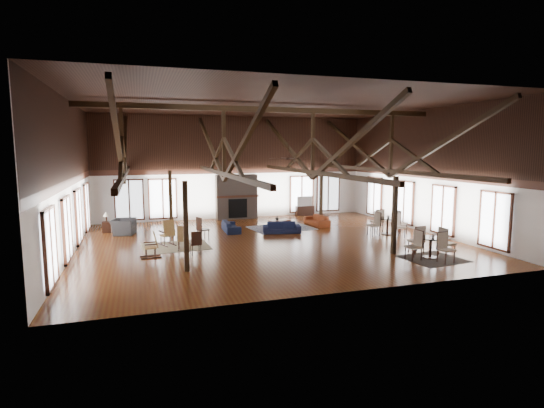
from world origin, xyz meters
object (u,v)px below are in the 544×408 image
object	(u,v)px
armchair	(123,227)
cafe_table_far	(387,223)
coffee_table	(280,221)
sofa_orange	(317,220)
cafe_table_near	(431,244)
sofa_navy_left	(231,226)
tv_console	(305,210)
sofa_navy_front	(282,228)

from	to	relation	value
armchair	cafe_table_far	world-z (taller)	cafe_table_far
armchair	coffee_table	bearing A→B (deg)	-81.56
sofa_orange	armchair	size ratio (longest dim) A/B	1.59
cafe_table_near	sofa_navy_left	bearing A→B (deg)	129.78
coffee_table	tv_console	xyz separation A→B (m)	(2.87, 3.69, -0.07)
sofa_orange	armchair	xyz separation A→B (m)	(-9.91, 0.49, 0.10)
coffee_table	cafe_table_far	xyz separation A→B (m)	(4.42, -3.15, 0.20)
sofa_navy_front	tv_console	size ratio (longest dim) A/B	1.59
sofa_navy_left	armchair	bearing A→B (deg)	81.79
tv_console	cafe_table_far	bearing A→B (deg)	-77.26
tv_console	cafe_table_near	bearing A→B (deg)	-86.86
sofa_navy_front	cafe_table_near	bearing A→B (deg)	-47.31
coffee_table	tv_console	distance (m)	4.68
sofa_navy_front	tv_console	bearing A→B (deg)	68.57
sofa_navy_front	armchair	xyz separation A→B (m)	(-7.39, 1.98, 0.10)
sofa_navy_front	sofa_navy_left	distance (m)	2.55
cafe_table_near	tv_console	world-z (taller)	cafe_table_near
sofa_navy_front	cafe_table_near	distance (m)	7.30
armchair	cafe_table_far	size ratio (longest dim) A/B	0.53
sofa_navy_left	sofa_orange	bearing A→B (deg)	-84.12
sofa_navy_left	tv_console	world-z (taller)	tv_console
coffee_table	tv_console	size ratio (longest dim) A/B	1.04
sofa_navy_left	cafe_table_near	world-z (taller)	cafe_table_near
cafe_table_near	cafe_table_far	bearing A→B (deg)	77.99
cafe_table_far	armchair	bearing A→B (deg)	162.51
cafe_table_near	cafe_table_far	distance (m)	4.47
tv_console	sofa_navy_left	bearing A→B (deg)	-144.75
sofa_navy_front	sofa_orange	size ratio (longest dim) A/B	1.00
sofa_orange	tv_console	bearing A→B (deg)	165.14
sofa_navy_left	cafe_table_far	world-z (taller)	cafe_table_far
sofa_orange	sofa_navy_front	bearing A→B (deg)	-63.16
coffee_table	cafe_table_far	bearing A→B (deg)	-54.81
armchair	cafe_table_far	xyz separation A→B (m)	(12.14, -3.82, 0.19)
sofa_navy_left	coffee_table	xyz separation A→B (m)	(2.62, 0.19, 0.10)
cafe_table_near	tv_console	size ratio (longest dim) A/B	1.86
armchair	sofa_navy_front	bearing A→B (deg)	-91.61
sofa_orange	cafe_table_near	xyz separation A→B (m)	(1.30, -7.71, 0.28)
cafe_table_far	tv_console	size ratio (longest dim) A/B	1.90
cafe_table_near	cafe_table_far	world-z (taller)	cafe_table_far
sofa_orange	cafe_table_far	size ratio (longest dim) A/B	0.84
sofa_orange	armchair	world-z (taller)	armchair
sofa_navy_front	cafe_table_near	world-z (taller)	cafe_table_near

